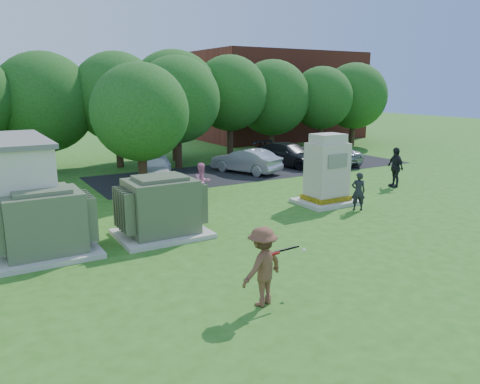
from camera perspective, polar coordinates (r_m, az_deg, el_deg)
ground at (r=13.89m, az=8.54°, el=-8.44°), size 120.00×120.00×0.00m
brick_building at (r=45.36m, az=4.86°, el=11.59°), size 15.00×8.00×8.00m
parking_strip at (r=28.44m, az=2.38°, el=2.75°), size 20.00×6.00×0.01m
transformer_left at (r=15.12m, az=-22.80°, el=-3.67°), size 3.00×2.40×2.07m
transformer_right at (r=15.98m, az=-9.60°, el=-1.95°), size 3.00×2.40×2.07m
generator_cabinet at (r=20.39m, az=10.54°, el=2.24°), size 2.48×2.03×3.02m
picnic_table at (r=21.22m, az=-6.79°, el=0.42°), size 1.72×1.29×0.74m
batter at (r=10.92m, az=2.76°, el=-9.05°), size 1.37×1.01×1.89m
person_by_generator at (r=19.65m, az=14.22°, el=0.07°), size 0.69×0.62×1.57m
person_at_picnic at (r=20.52m, az=-4.62°, el=1.18°), size 0.95×0.81×1.72m
person_walking_right at (r=24.69m, az=18.40°, el=2.89°), size 0.77×1.26×2.00m
car_white at (r=25.85m, az=-10.13°, el=3.00°), size 2.93×4.15×1.31m
car_silver_a at (r=27.31m, az=0.72°, el=3.83°), size 2.96×4.53×1.41m
car_dark at (r=29.79m, az=6.00°, el=4.56°), size 3.18×5.33×1.45m
car_silver_b at (r=30.96m, az=10.83°, el=4.64°), size 3.15×5.24×1.36m
batting_equipment at (r=11.20m, az=5.66°, el=-7.12°), size 1.25×0.41×0.30m
tree_row at (r=30.19m, az=-11.46°, el=11.03°), size 41.30×13.30×7.30m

